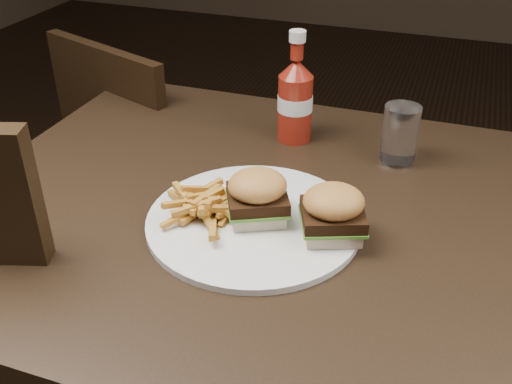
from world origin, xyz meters
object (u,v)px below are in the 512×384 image
(dining_table, at_px, (339,230))
(ketchup_bottle, at_px, (295,109))
(plate, at_px, (254,221))
(chair_far, at_px, (174,180))
(tumbler, at_px, (400,133))

(dining_table, xyz_separation_m, ketchup_bottle, (-0.14, 0.23, 0.08))
(ketchup_bottle, bearing_deg, plate, -85.35)
(chair_far, distance_m, plate, 0.77)
(plate, bearing_deg, ketchup_bottle, 94.65)
(chair_far, xyz_separation_m, tumbler, (0.60, -0.29, 0.38))
(chair_far, bearing_deg, ketchup_bottle, 167.13)
(chair_far, height_order, plate, plate)
(plate, relative_size, ketchup_bottle, 2.52)
(plate, bearing_deg, tumbler, 57.10)
(chair_far, relative_size, tumbler, 3.99)
(plate, bearing_deg, chair_far, 127.72)
(tumbler, bearing_deg, chair_far, 154.10)
(plate, xyz_separation_m, ketchup_bottle, (-0.02, 0.29, 0.06))
(plate, bearing_deg, dining_table, 24.86)
(dining_table, xyz_separation_m, plate, (-0.12, -0.05, 0.03))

